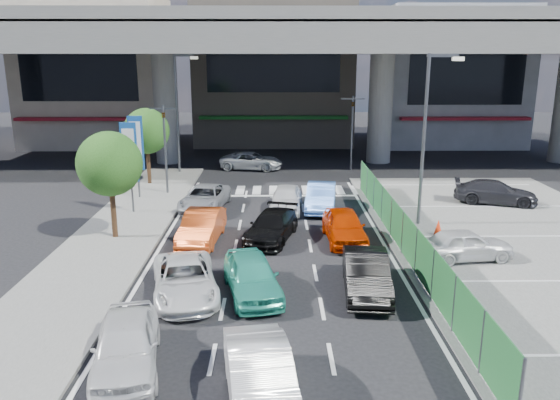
{
  "coord_description": "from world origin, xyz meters",
  "views": [
    {
      "loc": [
        0.09,
        -19.06,
        7.9
      ],
      "look_at": [
        0.31,
        3.79,
        1.83
      ],
      "focal_mm": 35.0,
      "sensor_mm": 36.0,
      "label": 1
    }
  ],
  "objects_px": {
    "traffic_light_right": "(352,114)",
    "taxi_teal_mid": "(252,276)",
    "sedan_white_front_mid": "(286,199)",
    "tree_near": "(110,164)",
    "signboard_near": "(129,155)",
    "street_lamp_right": "(428,126)",
    "traffic_light_left": "(164,127)",
    "signboard_far": "(136,146)",
    "traffic_cone": "(438,227)",
    "wagon_silver_front_left": "(205,198)",
    "parked_sedan_white": "(466,244)",
    "taxi_orange_left": "(202,227)",
    "crossing_wagon_silver": "(251,161)",
    "hatch_black_mid_right": "(366,274)",
    "tree_far": "(147,131)",
    "sedan_black_mid": "(272,226)",
    "van_white_back_left": "(126,344)",
    "parked_sedan_dgrey": "(495,192)",
    "hatch_white_back_mid": "(260,379)",
    "taxi_orange_right": "(344,226)",
    "sedan_white_mid_left": "(185,279)",
    "street_lamp_left": "(179,104)",
    "kei_truck_front_right": "(321,197)"
  },
  "relations": [
    {
      "from": "traffic_light_right",
      "to": "taxi_teal_mid",
      "type": "relative_size",
      "value": 1.28
    },
    {
      "from": "sedan_white_front_mid",
      "to": "tree_near",
      "type": "bearing_deg",
      "value": -145.11
    },
    {
      "from": "traffic_light_right",
      "to": "signboard_near",
      "type": "distance_m",
      "value": 16.83
    },
    {
      "from": "street_lamp_right",
      "to": "traffic_light_left",
      "type": "bearing_deg",
      "value": 155.84
    },
    {
      "from": "signboard_near",
      "to": "tree_near",
      "type": "distance_m",
      "value": 4.01
    },
    {
      "from": "signboard_far",
      "to": "traffic_cone",
      "type": "height_order",
      "value": "signboard_far"
    },
    {
      "from": "wagon_silver_front_left",
      "to": "parked_sedan_white",
      "type": "relative_size",
      "value": 1.22
    },
    {
      "from": "taxi_orange_left",
      "to": "crossing_wagon_silver",
      "type": "relative_size",
      "value": 0.95
    },
    {
      "from": "taxi_teal_mid",
      "to": "hatch_black_mid_right",
      "type": "distance_m",
      "value": 3.9
    },
    {
      "from": "tree_far",
      "to": "taxi_orange_left",
      "type": "xyz_separation_m",
      "value": [
        4.71,
        -10.92,
        -2.7
      ]
    },
    {
      "from": "traffic_light_right",
      "to": "sedan_black_mid",
      "type": "relative_size",
      "value": 1.23
    },
    {
      "from": "van_white_back_left",
      "to": "sedan_black_mid",
      "type": "distance_m",
      "value": 10.89
    },
    {
      "from": "taxi_orange_left",
      "to": "signboard_far",
      "type": "bearing_deg",
      "value": 126.09
    },
    {
      "from": "parked_sedan_white",
      "to": "parked_sedan_dgrey",
      "type": "relative_size",
      "value": 0.84
    },
    {
      "from": "traffic_light_left",
      "to": "hatch_black_mid_right",
      "type": "height_order",
      "value": "traffic_light_left"
    },
    {
      "from": "hatch_black_mid_right",
      "to": "traffic_light_left",
      "type": "bearing_deg",
      "value": 128.75
    },
    {
      "from": "tree_near",
      "to": "hatch_black_mid_right",
      "type": "height_order",
      "value": "tree_near"
    },
    {
      "from": "hatch_white_back_mid",
      "to": "taxi_orange_right",
      "type": "distance_m",
      "value": 12.04
    },
    {
      "from": "traffic_light_left",
      "to": "sedan_white_mid_left",
      "type": "xyz_separation_m",
      "value": [
        3.25,
        -14.01,
        -3.32
      ]
    },
    {
      "from": "traffic_light_right",
      "to": "van_white_back_left",
      "type": "xyz_separation_m",
      "value": [
        -9.25,
        -25.4,
        -3.25
      ]
    },
    {
      "from": "street_lamp_left",
      "to": "kei_truck_front_right",
      "type": "xyz_separation_m",
      "value": [
        8.85,
        -9.3,
        -4.08
      ]
    },
    {
      "from": "hatch_white_back_mid",
      "to": "sedan_black_mid",
      "type": "distance_m",
      "value": 11.81
    },
    {
      "from": "traffic_cone",
      "to": "tree_near",
      "type": "bearing_deg",
      "value": -178.99
    },
    {
      "from": "signboard_near",
      "to": "tree_far",
      "type": "bearing_deg",
      "value": 95.27
    },
    {
      "from": "taxi_orange_right",
      "to": "sedan_white_front_mid",
      "type": "height_order",
      "value": "taxi_orange_right"
    },
    {
      "from": "street_lamp_right",
      "to": "parked_sedan_dgrey",
      "type": "bearing_deg",
      "value": 36.52
    },
    {
      "from": "parked_sedan_white",
      "to": "traffic_light_right",
      "type": "bearing_deg",
      "value": -1.06
    },
    {
      "from": "van_white_back_left",
      "to": "sedan_black_mid",
      "type": "bearing_deg",
      "value": 59.67
    },
    {
      "from": "sedan_white_mid_left",
      "to": "sedan_white_front_mid",
      "type": "distance_m",
      "value": 11.03
    },
    {
      "from": "tree_near",
      "to": "parked_sedan_dgrey",
      "type": "xyz_separation_m",
      "value": [
        19.13,
        5.67,
        -2.7
      ]
    },
    {
      "from": "parked_sedan_white",
      "to": "traffic_light_left",
      "type": "bearing_deg",
      "value": 44.13
    },
    {
      "from": "signboard_near",
      "to": "taxi_teal_mid",
      "type": "xyz_separation_m",
      "value": [
        6.51,
        -9.89,
        -2.37
      ]
    },
    {
      "from": "signboard_far",
      "to": "street_lamp_right",
      "type": "bearing_deg",
      "value": -18.68
    },
    {
      "from": "hatch_black_mid_right",
      "to": "parked_sedan_dgrey",
      "type": "xyz_separation_m",
      "value": [
        8.93,
        11.44,
        -0.0
      ]
    },
    {
      "from": "hatch_white_back_mid",
      "to": "crossing_wagon_silver",
      "type": "bearing_deg",
      "value": 83.84
    },
    {
      "from": "signboard_near",
      "to": "wagon_silver_front_left",
      "type": "relative_size",
      "value": 1.06
    },
    {
      "from": "traffic_light_right",
      "to": "wagon_silver_front_left",
      "type": "xyz_separation_m",
      "value": [
        -9.11,
        -10.18,
        -3.32
      ]
    },
    {
      "from": "sedan_white_front_mid",
      "to": "traffic_light_left",
      "type": "bearing_deg",
      "value": 157.46
    },
    {
      "from": "taxi_orange_right",
      "to": "wagon_silver_front_left",
      "type": "relative_size",
      "value": 0.91
    },
    {
      "from": "tree_far",
      "to": "traffic_cone",
      "type": "xyz_separation_m",
      "value": [
        15.25,
        -10.25,
        -2.97
      ]
    },
    {
      "from": "wagon_silver_front_left",
      "to": "traffic_cone",
      "type": "xyz_separation_m",
      "value": [
        11.06,
        -4.57,
        -0.2
      ]
    },
    {
      "from": "traffic_light_right",
      "to": "taxi_teal_mid",
      "type": "distance_m",
      "value": 22.04
    },
    {
      "from": "hatch_white_back_mid",
      "to": "traffic_cone",
      "type": "distance_m",
      "value": 14.45
    },
    {
      "from": "parked_sedan_dgrey",
      "to": "kei_truck_front_right",
      "type": "bearing_deg",
      "value": 112.3
    },
    {
      "from": "tree_far",
      "to": "hatch_white_back_mid",
      "type": "relative_size",
      "value": 1.15
    },
    {
      "from": "signboard_near",
      "to": "sedan_white_mid_left",
      "type": "height_order",
      "value": "signboard_near"
    },
    {
      "from": "tree_near",
      "to": "taxi_orange_left",
      "type": "xyz_separation_m",
      "value": [
        3.91,
        -0.42,
        -2.7
      ]
    },
    {
      "from": "hatch_white_back_mid",
      "to": "parked_sedan_white",
      "type": "distance_m",
      "value": 12.08
    },
    {
      "from": "sedan_white_front_mid",
      "to": "sedan_black_mid",
      "type": "bearing_deg",
      "value": -94.07
    },
    {
      "from": "hatch_black_mid_right",
      "to": "crossing_wagon_silver",
      "type": "bearing_deg",
      "value": 107.23
    }
  ]
}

